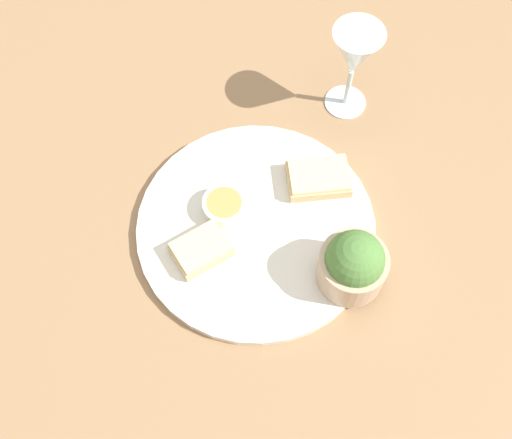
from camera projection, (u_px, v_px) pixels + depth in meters
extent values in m
plane|color=#93704C|center=(256.00, 230.00, 0.93)|extent=(4.00, 4.00, 0.00)
cylinder|color=silver|center=(256.00, 228.00, 0.92)|extent=(0.34, 0.34, 0.01)
cylinder|color=tan|center=(352.00, 268.00, 0.85)|extent=(0.09, 0.09, 0.06)
sphere|color=#4C7A38|center=(355.00, 260.00, 0.83)|extent=(0.08, 0.08, 0.08)
cylinder|color=white|center=(224.00, 206.00, 0.91)|extent=(0.06, 0.06, 0.03)
cylinder|color=tan|center=(224.00, 204.00, 0.90)|extent=(0.05, 0.05, 0.01)
cube|color=#D1B27F|center=(318.00, 179.00, 0.94)|extent=(0.09, 0.07, 0.02)
cube|color=beige|center=(319.00, 175.00, 0.92)|extent=(0.09, 0.06, 0.01)
cube|color=#D1B27F|center=(201.00, 250.00, 0.89)|extent=(0.09, 0.09, 0.02)
cube|color=beige|center=(201.00, 247.00, 0.87)|extent=(0.09, 0.08, 0.01)
cylinder|color=silver|center=(345.00, 102.00, 1.02)|extent=(0.07, 0.07, 0.01)
cylinder|color=silver|center=(348.00, 87.00, 0.99)|extent=(0.01, 0.01, 0.07)
cone|color=silver|center=(355.00, 53.00, 0.92)|extent=(0.08, 0.08, 0.08)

